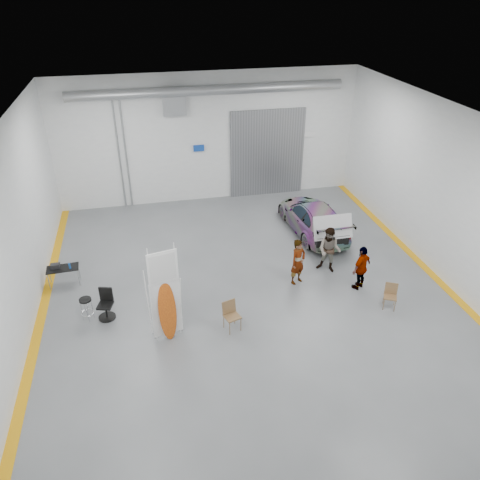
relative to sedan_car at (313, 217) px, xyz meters
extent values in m
plane|color=#5C5F63|center=(-3.68, -3.69, -0.66)|extent=(16.00, 16.00, 0.00)
cube|color=silver|center=(-10.68, -3.69, 2.34)|extent=(0.02, 16.00, 6.00)
cube|color=silver|center=(3.32, -3.69, 2.34)|extent=(0.02, 16.00, 6.00)
cube|color=silver|center=(-3.68, 4.31, 2.34)|extent=(14.00, 0.02, 6.00)
cube|color=silver|center=(-3.68, -11.69, 2.34)|extent=(14.00, 0.02, 6.00)
cube|color=white|center=(-3.68, -3.69, 5.34)|extent=(14.00, 16.00, 0.02)
cube|color=gray|center=(-0.88, 4.23, 1.44)|extent=(3.60, 0.12, 4.20)
cube|color=gray|center=(-5.18, 4.23, 4.14)|extent=(1.00, 0.50, 1.20)
cylinder|color=gray|center=(-3.68, 3.71, 4.64)|extent=(11.90, 0.44, 0.44)
cube|color=#133D9E|center=(-4.18, 4.23, 1.94)|extent=(0.50, 0.04, 0.30)
cube|color=white|center=(1.12, 4.23, 2.24)|extent=(0.70, 0.04, 0.25)
cylinder|color=gray|center=(-7.48, 4.23, 1.84)|extent=(0.08, 0.08, 5.00)
cylinder|color=gray|center=(-7.78, 4.23, 1.84)|extent=(0.08, 0.08, 5.00)
cube|color=orange|center=(-10.53, -3.69, -0.66)|extent=(0.30, 16.00, 0.01)
cube|color=orange|center=(3.17, -3.69, -0.66)|extent=(0.30, 16.00, 0.01)
imported|color=white|center=(0.00, 0.00, 0.00)|extent=(2.08, 4.66, 1.33)
imported|color=#916C4F|center=(-1.85, -3.48, 0.19)|extent=(0.74, 0.65, 1.71)
imported|color=slate|center=(-0.49, -3.01, 0.22)|extent=(1.08, 1.05, 1.76)
imported|color=#A16A35|center=(0.18, -4.28, 0.17)|extent=(1.03, 0.84, 1.66)
cube|color=white|center=(-6.62, -5.39, 0.41)|extent=(0.90, 0.22, 1.93)
ellipsoid|color=orange|center=(-6.62, -5.48, 0.35)|extent=(0.58, 0.36, 2.03)
cube|color=white|center=(-6.62, -5.41, 1.85)|extent=(0.86, 0.22, 1.02)
cylinder|color=white|center=(-6.99, -5.39, 0.94)|extent=(0.03, 0.03, 3.21)
cylinder|color=white|center=(-6.24, -5.39, 0.94)|extent=(0.03, 0.03, 3.21)
cube|color=brown|center=(-4.62, -5.49, -0.17)|extent=(0.57, 0.55, 0.04)
cube|color=brown|center=(-4.62, -5.28, 0.08)|extent=(0.46, 0.23, 0.44)
cube|color=brown|center=(0.66, -5.55, -0.22)|extent=(0.54, 0.53, 0.04)
cube|color=brown|center=(0.66, -5.36, 0.00)|extent=(0.40, 0.26, 0.39)
cylinder|color=black|center=(-9.02, -4.02, 0.10)|extent=(0.38, 0.38, 0.06)
torus|color=silver|center=(-9.02, -4.02, -0.42)|extent=(0.40, 0.40, 0.02)
cylinder|color=gray|center=(-10.43, -2.05, -0.34)|extent=(0.03, 0.03, 0.65)
cylinder|color=gray|center=(-9.44, -2.05, -0.34)|extent=(0.03, 0.03, 0.65)
cylinder|color=gray|center=(-10.43, -1.60, -0.34)|extent=(0.03, 0.03, 0.65)
cylinder|color=gray|center=(-9.44, -1.60, -0.34)|extent=(0.03, 0.03, 0.65)
cube|color=black|center=(-9.94, -1.83, 0.00)|extent=(1.11, 0.60, 0.04)
cylinder|color=#194A97|center=(-9.66, -1.92, 0.12)|extent=(0.07, 0.07, 0.20)
cube|color=black|center=(-10.16, -1.78, 0.10)|extent=(0.32, 0.20, 0.16)
cylinder|color=black|center=(-8.44, -4.10, -0.62)|extent=(0.55, 0.55, 0.04)
cylinder|color=black|center=(-8.44, -4.10, -0.39)|extent=(0.06, 0.06, 0.47)
cube|color=black|center=(-8.44, -4.10, -0.15)|extent=(0.56, 0.56, 0.07)
cube|color=black|center=(-8.44, -3.88, 0.14)|extent=(0.43, 0.18, 0.49)
cube|color=silver|center=(0.00, -2.04, 0.68)|extent=(1.55, 0.94, 0.04)
camera|label=1|loc=(-6.81, -16.53, 9.00)|focal=35.00mm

